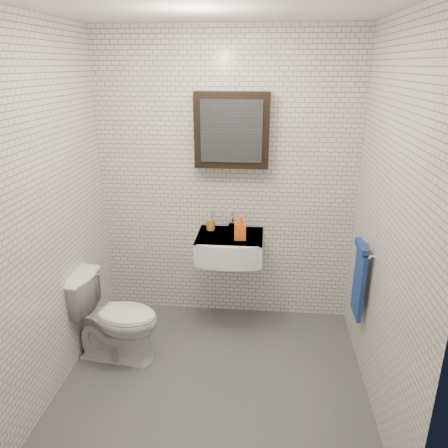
% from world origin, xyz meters
% --- Properties ---
extents(ground, '(2.20, 2.00, 0.01)m').
position_xyz_m(ground, '(0.00, 0.00, 0.01)').
color(ground, '#4B4D52').
rests_on(ground, ground).
extents(room_shell, '(2.22, 2.02, 2.51)m').
position_xyz_m(room_shell, '(0.00, 0.00, 1.47)').
color(room_shell, silver).
rests_on(room_shell, ground).
extents(washbasin, '(0.55, 0.50, 0.20)m').
position_xyz_m(washbasin, '(0.05, 0.73, 0.76)').
color(washbasin, white).
rests_on(washbasin, room_shell).
extents(faucet, '(0.06, 0.20, 0.15)m').
position_xyz_m(faucet, '(0.05, 0.93, 0.92)').
color(faucet, silver).
rests_on(faucet, washbasin).
extents(mirror_cabinet, '(0.60, 0.15, 0.60)m').
position_xyz_m(mirror_cabinet, '(0.05, 0.93, 1.70)').
color(mirror_cabinet, black).
rests_on(mirror_cabinet, room_shell).
extents(towel_rail, '(0.09, 0.30, 0.58)m').
position_xyz_m(towel_rail, '(1.04, 0.35, 0.72)').
color(towel_rail, silver).
rests_on(towel_rail, room_shell).
extents(toothbrush_cup, '(0.07, 0.07, 0.20)m').
position_xyz_m(toothbrush_cup, '(-0.13, 0.89, 0.90)').
color(toothbrush_cup, '#B2702C').
rests_on(toothbrush_cup, washbasin).
extents(soap_bottle, '(0.10, 0.10, 0.21)m').
position_xyz_m(soap_bottle, '(0.14, 0.70, 0.95)').
color(soap_bottle, '#F95B1A').
rests_on(soap_bottle, washbasin).
extents(toilet, '(0.74, 0.48, 0.71)m').
position_xyz_m(toilet, '(-0.80, 0.22, 0.35)').
color(toilet, white).
rests_on(toilet, ground).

